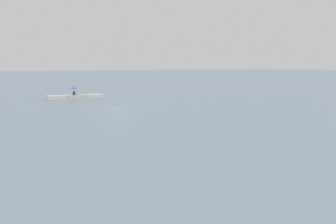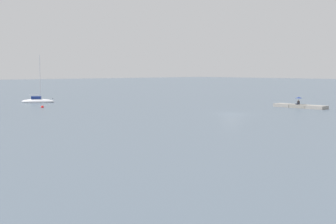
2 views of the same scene
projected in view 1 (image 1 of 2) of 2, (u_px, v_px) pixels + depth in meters
ground_plane at (118, 108)px, 56.40m from camera, size 500.00×500.00×0.00m
seawall_pier at (75, 97)px, 70.84m from camera, size 9.04×1.97×0.54m
person_seated_dark_left at (74, 93)px, 70.50m from camera, size 0.49×0.66×0.73m
umbrella_open_navy at (74, 88)px, 70.57m from camera, size 1.18×1.18×1.26m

